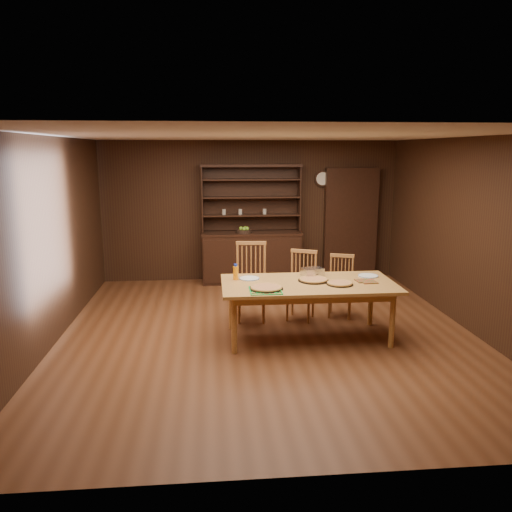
{
  "coord_description": "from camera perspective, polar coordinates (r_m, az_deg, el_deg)",
  "views": [
    {
      "loc": [
        -0.73,
        -6.3,
        2.42
      ],
      "look_at": [
        -0.13,
        0.4,
        0.99
      ],
      "focal_mm": 35.0,
      "sensor_mm": 36.0,
      "label": 1
    }
  ],
  "objects": [
    {
      "name": "plate_left",
      "position": [
        6.6,
        -0.78,
        -2.57
      ],
      "size": [
        0.27,
        0.27,
        0.02
      ],
      "color": "white",
      "rests_on": "dining_table"
    },
    {
      "name": "pizza_center",
      "position": [
        6.55,
        6.59,
        -2.7
      ],
      "size": [
        0.4,
        0.4,
        0.04
      ],
      "color": "black",
      "rests_on": "dining_table"
    },
    {
      "name": "floor",
      "position": [
        6.79,
        1.39,
        -8.89
      ],
      "size": [
        6.0,
        6.0,
        0.0
      ],
      "primitive_type": "plane",
      "color": "brown",
      "rests_on": "ground"
    },
    {
      "name": "chair_right",
      "position": [
        7.51,
        9.66,
        -3.14
      ],
      "size": [
        0.47,
        0.46,
        0.91
      ],
      "rotation": [
        0.0,
        0.0,
        -0.33
      ],
      "color": "#C37743",
      "rests_on": "floor"
    },
    {
      "name": "cooling_rack",
      "position": [
        6.05,
        1.08,
        -3.92
      ],
      "size": [
        0.49,
        0.49,
        0.02
      ],
      "primitive_type": null,
      "rotation": [
        0.0,
        0.0,
        0.4
      ],
      "color": "green",
      "rests_on": "dining_table"
    },
    {
      "name": "chair_left",
      "position": [
        7.23,
        -0.56,
        -2.57
      ],
      "size": [
        0.5,
        0.48,
        1.13
      ],
      "rotation": [
        0.0,
        0.0,
        -0.08
      ],
      "color": "#C37743",
      "rests_on": "floor"
    },
    {
      "name": "room_shell",
      "position": [
        6.4,
        1.46,
        4.44
      ],
      "size": [
        6.0,
        6.0,
        6.0
      ],
      "color": "white",
      "rests_on": "floor"
    },
    {
      "name": "pot_holder_b",
      "position": [
        6.61,
        12.76,
        -2.88
      ],
      "size": [
        0.2,
        0.2,
        0.01
      ],
      "primitive_type": "cube",
      "rotation": [
        0.0,
        0.0,
        0.07
      ],
      "color": "red",
      "rests_on": "dining_table"
    },
    {
      "name": "china_hutch",
      "position": [
        9.26,
        -0.52,
        0.64
      ],
      "size": [
        1.84,
        0.52,
        2.17
      ],
      "color": "black",
      "rests_on": "floor"
    },
    {
      "name": "pizza_right",
      "position": [
        6.42,
        9.56,
        -3.08
      ],
      "size": [
        0.34,
        0.34,
        0.04
      ],
      "color": "black",
      "rests_on": "dining_table"
    },
    {
      "name": "wall_clock",
      "position": [
        9.5,
        7.6,
        8.76
      ],
      "size": [
        0.3,
        0.05,
        0.3
      ],
      "color": "black",
      "rests_on": "room_shell"
    },
    {
      "name": "plate_right",
      "position": [
        6.91,
        12.7,
        -2.21
      ],
      "size": [
        0.27,
        0.27,
        0.02
      ],
      "color": "white",
      "rests_on": "dining_table"
    },
    {
      "name": "doorway",
      "position": [
        9.67,
        10.73,
        3.64
      ],
      "size": [
        1.0,
        0.18,
        2.1
      ],
      "primitive_type": "cube",
      "color": "black",
      "rests_on": "floor"
    },
    {
      "name": "foil_dish",
      "position": [
        6.8,
        6.45,
        -1.82
      ],
      "size": [
        0.32,
        0.27,
        0.11
      ],
      "primitive_type": "cube",
      "rotation": [
        0.0,
        0.0,
        0.29
      ],
      "color": "white",
      "rests_on": "dining_table"
    },
    {
      "name": "pizza_left",
      "position": [
        6.13,
        1.17,
        -3.64
      ],
      "size": [
        0.42,
        0.42,
        0.04
      ],
      "color": "black",
      "rests_on": "dining_table"
    },
    {
      "name": "dining_table",
      "position": [
        6.48,
        6.0,
        -3.61
      ],
      "size": [
        2.23,
        1.11,
        0.75
      ],
      "color": "#C69244",
      "rests_on": "floor"
    },
    {
      "name": "pot_holder_a",
      "position": [
        6.63,
        12.13,
        -2.79
      ],
      "size": [
        0.19,
        0.19,
        0.01
      ],
      "primitive_type": "cube",
      "rotation": [
        0.0,
        0.0,
        0.09
      ],
      "color": "red",
      "rests_on": "dining_table"
    },
    {
      "name": "juice_bottle",
      "position": [
        6.56,
        -2.34,
        -1.89
      ],
      "size": [
        0.07,
        0.07,
        0.21
      ],
      "color": "orange",
      "rests_on": "dining_table"
    },
    {
      "name": "chair_center",
      "position": [
        7.3,
        5.27,
        -3.05
      ],
      "size": [
        0.54,
        0.53,
        1.0
      ],
      "rotation": [
        0.0,
        0.0,
        -0.42
      ],
      "color": "#C37743",
      "rests_on": "floor"
    },
    {
      "name": "fruit_bowl",
      "position": [
        9.12,
        -1.39,
        2.93
      ],
      "size": [
        0.3,
        0.3,
        0.12
      ],
      "color": "black",
      "rests_on": "china_hutch"
    }
  ]
}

